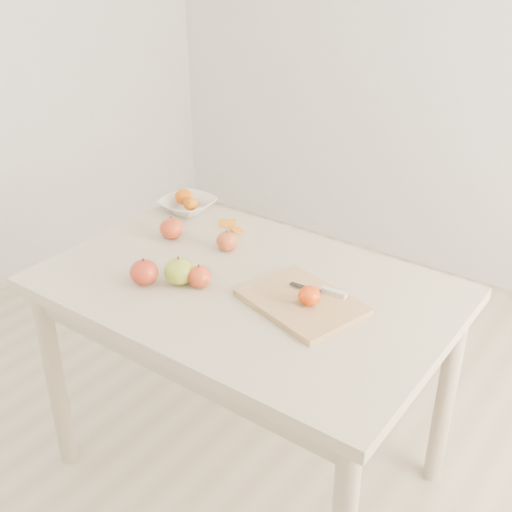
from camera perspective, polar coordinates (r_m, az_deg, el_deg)
The scene contains 15 objects.
ground at distance 2.37m, azimuth -0.75°, elevation -18.20°, with size 3.50×3.50×0.00m, color #C6B293.
table at distance 1.95m, azimuth -0.86°, elevation -4.93°, with size 1.20×0.80×0.75m.
cutting_board at distance 1.80m, azimuth 4.07°, elevation -4.09°, with size 0.32×0.24×0.02m, color tan.
board_tangerine at distance 1.76m, azimuth 4.76°, elevation -3.54°, with size 0.06×0.06×0.05m, color #C84207.
fruit_bowl at distance 2.37m, azimuth -6.12°, elevation 4.51°, with size 0.19×0.19×0.05m, color white.
bowl_tangerine_near at distance 2.38m, azimuth -6.44°, elevation 5.27°, with size 0.07×0.07×0.06m, color #CD5207.
bowl_tangerine_far at distance 2.33m, azimuth -5.83°, elevation 4.64°, with size 0.05×0.05×0.05m, color #C96107.
orange_peel_a at distance 2.26m, azimuth -2.54°, elevation 2.82°, with size 0.06×0.04×0.00m, color orange.
orange_peel_b at distance 2.21m, azimuth -1.67°, elevation 2.24°, with size 0.04×0.04×0.00m, color orange.
paring_knife at distance 1.83m, azimuth 6.51°, elevation -3.15°, with size 0.17×0.05×0.01m.
apple_green at distance 1.90m, azimuth -6.85°, elevation -1.35°, with size 0.09×0.09×0.08m, color olive.
apple_red_b at distance 2.17m, azimuth -7.52°, elevation 2.45°, with size 0.08×0.08×0.07m, color maroon.
apple_red_a at distance 2.08m, azimuth -2.61°, elevation 1.34°, with size 0.07×0.07×0.06m, color maroon.
apple_red_c at distance 1.91m, azimuth -9.91°, elevation -1.43°, with size 0.08×0.08×0.08m, color maroon.
apple_red_e at distance 1.88m, azimuth -5.07°, elevation -1.83°, with size 0.07×0.07×0.06m, color #9D120A.
Camera 1 is at (0.98, -1.31, 1.72)m, focal length 45.00 mm.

